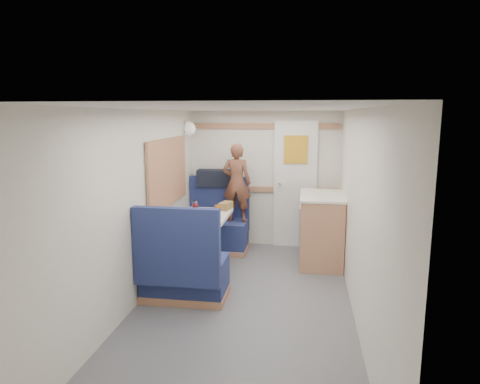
% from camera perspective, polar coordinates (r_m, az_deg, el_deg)
% --- Properties ---
extents(floor, '(4.50, 4.50, 0.00)m').
position_cam_1_polar(floor, '(4.49, 0.32, -15.38)').
color(floor, '#515156').
rests_on(floor, ground).
extents(ceiling, '(4.50, 4.50, 0.00)m').
position_cam_1_polar(ceiling, '(4.05, 0.35, 11.08)').
color(ceiling, silver).
rests_on(ceiling, wall_back).
extents(wall_back, '(2.20, 0.02, 2.00)m').
position_cam_1_polar(wall_back, '(6.35, 3.31, 1.72)').
color(wall_back, silver).
rests_on(wall_back, floor).
extents(wall_left, '(0.02, 4.50, 2.00)m').
position_cam_1_polar(wall_left, '(4.45, -13.84, -2.27)').
color(wall_left, silver).
rests_on(wall_left, floor).
extents(wall_right, '(0.02, 4.50, 2.00)m').
position_cam_1_polar(wall_right, '(4.14, 15.59, -3.27)').
color(wall_right, silver).
rests_on(wall_right, floor).
extents(oak_trim_low, '(2.15, 0.02, 0.08)m').
position_cam_1_polar(oak_trim_low, '(6.36, 3.28, 0.36)').
color(oak_trim_low, '#956043').
rests_on(oak_trim_low, wall_back).
extents(oak_trim_high, '(2.15, 0.02, 0.08)m').
position_cam_1_polar(oak_trim_high, '(6.26, 3.37, 8.77)').
color(oak_trim_high, '#956043').
rests_on(oak_trim_high, wall_back).
extents(side_window, '(0.04, 1.30, 0.72)m').
position_cam_1_polar(side_window, '(5.32, -9.65, 2.65)').
color(side_window, '#ADBA9E').
rests_on(side_window, wall_left).
extents(rear_door, '(0.62, 0.12, 1.86)m').
position_cam_1_polar(rear_door, '(6.30, 7.35, 1.33)').
color(rear_door, white).
rests_on(rear_door, wall_back).
extents(dinette_table, '(0.62, 0.92, 0.72)m').
position_cam_1_polar(dinette_table, '(5.34, -5.03, -4.72)').
color(dinette_table, white).
rests_on(dinette_table, floor).
extents(bench_far, '(0.90, 0.59, 1.05)m').
position_cam_1_polar(bench_far, '(6.22, -3.10, -5.06)').
color(bench_far, '#18204E').
rests_on(bench_far, floor).
extents(bench_near, '(0.90, 0.59, 1.05)m').
position_cam_1_polar(bench_near, '(4.62, -7.56, -10.64)').
color(bench_near, '#18204E').
rests_on(bench_near, floor).
extents(ledge, '(0.90, 0.14, 0.04)m').
position_cam_1_polar(ledge, '(6.34, -2.67, 0.61)').
color(ledge, '#956043').
rests_on(ledge, bench_far).
extents(dome_light, '(0.20, 0.20, 0.20)m').
position_cam_1_polar(dome_light, '(6.08, -6.90, 8.39)').
color(dome_light, white).
rests_on(dome_light, wall_left).
extents(galley_counter, '(0.57, 0.92, 0.92)m').
position_cam_1_polar(galley_counter, '(5.75, 10.74, -4.79)').
color(galley_counter, '#956043').
rests_on(galley_counter, floor).
extents(person, '(0.41, 0.28, 1.11)m').
position_cam_1_polar(person, '(5.98, -0.45, 1.24)').
color(person, brown).
rests_on(person, bench_far).
extents(duffel_bag, '(0.52, 0.28, 0.24)m').
position_cam_1_polar(duffel_bag, '(6.33, -3.41, 1.89)').
color(duffel_bag, black).
rests_on(duffel_bag, ledge).
extents(tray, '(0.36, 0.42, 0.02)m').
position_cam_1_polar(tray, '(4.98, -4.90, -3.87)').
color(tray, white).
rests_on(tray, dinette_table).
extents(orange_fruit, '(0.08, 0.08, 0.08)m').
position_cam_1_polar(orange_fruit, '(5.03, -5.07, -3.18)').
color(orange_fruit, '#E94F0A').
rests_on(orange_fruit, tray).
extents(cheese_block, '(0.11, 0.08, 0.04)m').
position_cam_1_polar(cheese_block, '(5.14, -4.72, -3.12)').
color(cheese_block, '#E6D085').
rests_on(cheese_block, tray).
extents(wine_glass, '(0.08, 0.08, 0.17)m').
position_cam_1_polar(wine_glass, '(5.19, -5.98, -2.01)').
color(wine_glass, white).
rests_on(wine_glass, dinette_table).
extents(tumbler_left, '(0.06, 0.06, 0.10)m').
position_cam_1_polar(tumbler_left, '(5.09, -6.99, -3.11)').
color(tumbler_left, white).
rests_on(tumbler_left, dinette_table).
extents(tumbler_mid, '(0.07, 0.07, 0.12)m').
position_cam_1_polar(tumbler_mid, '(5.59, -6.08, -1.79)').
color(tumbler_mid, white).
rests_on(tumbler_mid, dinette_table).
extents(beer_glass, '(0.07, 0.07, 0.11)m').
position_cam_1_polar(beer_glass, '(5.35, -3.04, -2.36)').
color(beer_glass, '#935315').
rests_on(beer_glass, dinette_table).
extents(pepper_grinder, '(0.03, 0.03, 0.09)m').
position_cam_1_polar(pepper_grinder, '(5.25, -4.05, -2.74)').
color(pepper_grinder, black).
rests_on(pepper_grinder, dinette_table).
extents(bread_loaf, '(0.17, 0.25, 0.10)m').
position_cam_1_polar(bread_loaf, '(5.60, -1.91, -1.85)').
color(bread_loaf, '#8C5F3B').
rests_on(bread_loaf, dinette_table).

